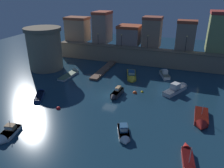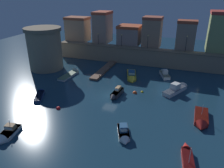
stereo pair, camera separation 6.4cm
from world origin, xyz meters
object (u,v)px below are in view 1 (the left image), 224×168
at_px(moored_boat_3, 6,135).
at_px(moored_boat_5, 164,73).
at_px(moored_boat_4, 116,94).
at_px(mooring_buoy_1, 58,109).
at_px(quay_lamp_2, 148,40).
at_px(moored_boat_8, 72,73).
at_px(moored_boat_9, 178,88).
at_px(quay_lamp_3, 186,41).
at_px(mooring_buoy_2, 135,93).
at_px(moored_boat_0, 132,76).
at_px(moored_boat_6, 40,94).
at_px(moored_boat_7, 201,120).
at_px(fortress_tower, 45,48).
at_px(moored_boat_2, 188,160).
at_px(quay_lamp_1, 121,38).
at_px(moored_boat_1, 124,134).
at_px(quay_lamp_0, 98,37).
at_px(mooring_buoy_0, 142,92).

xyz_separation_m(moored_boat_3, moored_boat_5, (16.57, 29.28, 0.14)).
height_order(moored_boat_4, mooring_buoy_1, moored_boat_4).
relative_size(quay_lamp_2, moored_boat_8, 0.47).
xyz_separation_m(moored_boat_4, moored_boat_8, (-12.92, 6.90, -0.26)).
bearing_deg(moored_boat_3, moored_boat_9, 127.44).
relative_size(quay_lamp_3, mooring_buoy_2, 4.89).
bearing_deg(moored_boat_0, mooring_buoy_2, 3.10).
height_order(moored_boat_6, moored_boat_7, moored_boat_7).
bearing_deg(fortress_tower, moored_boat_2, -32.73).
relative_size(quay_lamp_1, moored_boat_6, 0.59).
height_order(quay_lamp_2, moored_boat_9, quay_lamp_2).
distance_m(quay_lamp_1, moored_boat_1, 32.47).
bearing_deg(quay_lamp_2, moored_boat_4, -94.58).
bearing_deg(quay_lamp_0, moored_boat_9, -31.64).
height_order(moored_boat_4, moored_boat_9, moored_boat_9).
distance_m(moored_boat_4, moored_boat_7, 14.88).
relative_size(moored_boat_2, moored_boat_9, 0.99).
xyz_separation_m(quay_lamp_0, moored_boat_1, (16.36, -30.38, -5.74)).
distance_m(fortress_tower, moored_boat_0, 21.59).
xyz_separation_m(moored_boat_1, moored_boat_2, (8.09, -2.07, -0.09)).
relative_size(moored_boat_8, mooring_buoy_0, 13.73).
distance_m(moored_boat_1, moored_boat_3, 15.41).
height_order(quay_lamp_3, moored_boat_5, quay_lamp_3).
relative_size(quay_lamp_1, moored_boat_9, 0.43).
distance_m(moored_boat_1, moored_boat_6, 18.95).
distance_m(moored_boat_1, mooring_buoy_0, 14.10).
xyz_separation_m(fortress_tower, mooring_buoy_0, (24.76, -5.37, -4.96)).
bearing_deg(moored_boat_1, fortress_tower, -150.41).
bearing_deg(quay_lamp_1, moored_boat_2, -61.01).
height_order(moored_boat_5, mooring_buoy_0, moored_boat_5).
height_order(moored_boat_0, moored_boat_6, moored_boat_0).
height_order(moored_boat_0, moored_boat_3, moored_boat_3).
bearing_deg(mooring_buoy_1, moored_boat_9, 37.12).
distance_m(moored_boat_0, mooring_buoy_1, 18.49).
xyz_separation_m(moored_boat_1, moored_boat_9, (5.56, 16.87, 0.11)).
height_order(quay_lamp_3, moored_boat_3, quay_lamp_3).
height_order(quay_lamp_0, mooring_buoy_2, quay_lamp_0).
bearing_deg(moored_boat_5, moored_boat_1, 152.73).
relative_size(moored_boat_3, moored_boat_4, 0.92).
bearing_deg(moored_boat_7, fortress_tower, -108.33).
relative_size(quay_lamp_3, mooring_buoy_1, 5.40).
relative_size(moored_boat_1, moored_boat_4, 0.92).
height_order(moored_boat_2, moored_boat_4, moored_boat_2).
height_order(quay_lamp_1, moored_boat_5, quay_lamp_1).
xyz_separation_m(moored_boat_7, moored_boat_9, (-4.07, 9.86, 0.18)).
bearing_deg(moored_boat_2, moored_boat_3, 90.31).
distance_m(quay_lamp_1, moored_boat_0, 13.01).
bearing_deg(quay_lamp_1, moored_boat_4, -75.16).
relative_size(quay_lamp_2, moored_boat_2, 0.48).
height_order(quay_lamp_3, moored_boat_9, quay_lamp_3).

